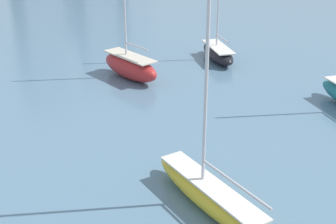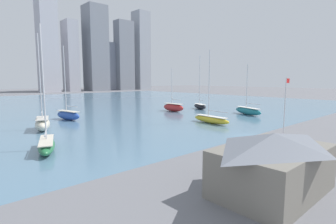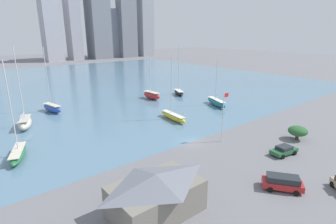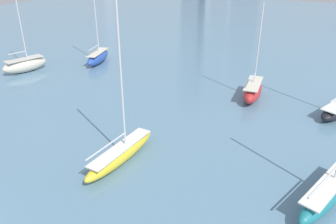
{
  "view_description": "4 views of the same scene",
  "coord_description": "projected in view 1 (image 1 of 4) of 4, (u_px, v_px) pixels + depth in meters",
  "views": [
    {
      "loc": [
        -8.7,
        -2.89,
        14.83
      ],
      "look_at": [
        7.0,
        17.36,
        3.38
      ],
      "focal_mm": 50.0,
      "sensor_mm": 36.0,
      "label": 1
    },
    {
      "loc": [
        -36.24,
        -20.99,
        8.91
      ],
      "look_at": [
        -5.16,
        13.13,
        3.12
      ],
      "focal_mm": 28.0,
      "sensor_mm": 36.0,
      "label": 2
    },
    {
      "loc": [
        -31.35,
        -31.89,
        19.07
      ],
      "look_at": [
        1.68,
        8.92,
        3.36
      ],
      "focal_mm": 28.0,
      "sensor_mm": 36.0,
      "label": 3
    },
    {
      "loc": [
        20.09,
        -9.08,
        17.13
      ],
      "look_at": [
        7.58,
        18.17,
        2.69
      ],
      "focal_mm": 35.0,
      "sensor_mm": 36.0,
      "label": 4
    }
  ],
  "objects": [
    {
      "name": "sailboat_yellow",
      "position": [
        210.0,
        194.0,
        24.5
      ],
      "size": [
        2.61,
        9.59,
        14.77
      ],
      "rotation": [
        0.0,
        0.0,
        -0.1
      ],
      "color": "yellow",
      "rests_on": "harbor_water"
    },
    {
      "name": "sailboat_red",
      "position": [
        130.0,
        66.0,
        42.88
      ],
      "size": [
        2.58,
        7.34,
        12.02
      ],
      "rotation": [
        0.0,
        0.0,
        0.06
      ],
      "color": "#B72828",
      "rests_on": "harbor_water"
    },
    {
      "name": "sailboat_black",
      "position": [
        218.0,
        52.0,
        47.89
      ],
      "size": [
        4.77,
        7.18,
        15.89
      ],
      "rotation": [
        0.0,
        0.0,
        -0.42
      ],
      "color": "black",
      "rests_on": "harbor_water"
    }
  ]
}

